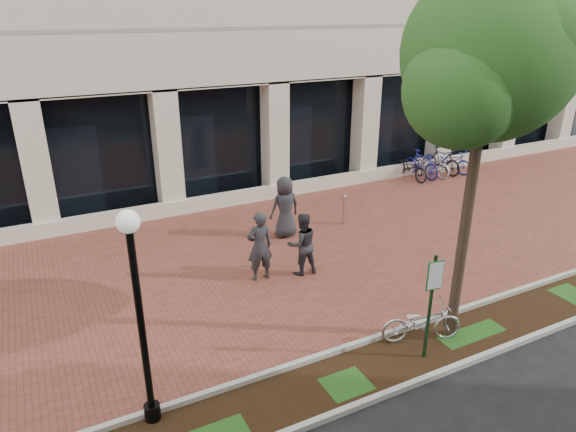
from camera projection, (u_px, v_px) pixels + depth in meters
name	position (u px, v px, depth m)	size (l,w,h in m)	color
ground	(287.00, 255.00, 14.79)	(120.00, 120.00, 0.00)	black
brick_plaza	(287.00, 255.00, 14.78)	(40.00, 9.00, 0.01)	brown
planting_strip	(402.00, 358.00, 10.45)	(40.00, 1.50, 0.01)	black
curb_plaza_side	(380.00, 336.00, 11.05)	(40.00, 0.12, 0.12)	#AEADA4
curb_street_side	(428.00, 378.00, 9.81)	(40.00, 0.12, 0.12)	#AEADA4
parking_sign	(432.00, 294.00, 9.93)	(0.34, 0.07, 2.32)	#133516
lamppost	(139.00, 310.00, 8.09)	(0.36, 0.36, 3.91)	black
street_tree	(489.00, 65.00, 9.09)	(3.76, 3.13, 7.46)	#473629
locked_bicycle	(422.00, 322.00, 10.85)	(0.61, 1.74, 0.91)	silver
pedestrian_left	(260.00, 246.00, 13.17)	(0.69, 0.45, 1.88)	#292A2F
pedestrian_mid	(302.00, 244.00, 13.49)	(0.83, 0.65, 1.72)	#29292F
pedestrian_right	(285.00, 207.00, 15.69)	(0.94, 0.61, 1.92)	#28282D
bollard	(344.00, 209.00, 16.71)	(0.12, 0.12, 1.02)	#BCBCC1
bike_rack_cluster	(431.00, 163.00, 21.60)	(3.16, 2.05, 1.13)	black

